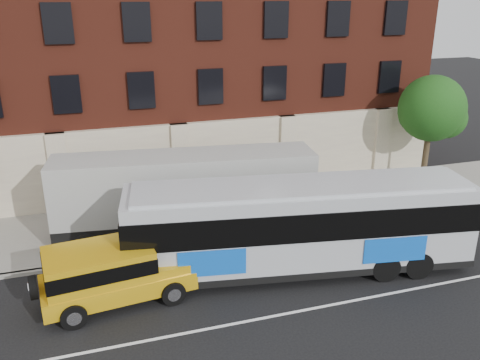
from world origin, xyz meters
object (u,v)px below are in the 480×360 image
object	(u,v)px
street_tree	(432,111)
city_bus	(300,224)
yellow_suv	(110,271)
shipping_container	(186,196)

from	to	relation	value
street_tree	city_bus	distance (m)	12.53
city_bus	yellow_suv	size ratio (longest dim) A/B	2.40
street_tree	shipping_container	bearing A→B (deg)	-172.40
street_tree	shipping_container	xyz separation A→B (m)	(-14.12, -1.88, -2.51)
yellow_suv	shipping_container	xyz separation A→B (m)	(3.68, 4.48, 0.67)
street_tree	shipping_container	distance (m)	14.47
city_bus	shipping_container	world-z (taller)	shipping_container
street_tree	city_bus	bearing A→B (deg)	-148.87
city_bus	shipping_container	size ratio (longest dim) A/B	1.17
yellow_suv	shipping_container	size ratio (longest dim) A/B	0.49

